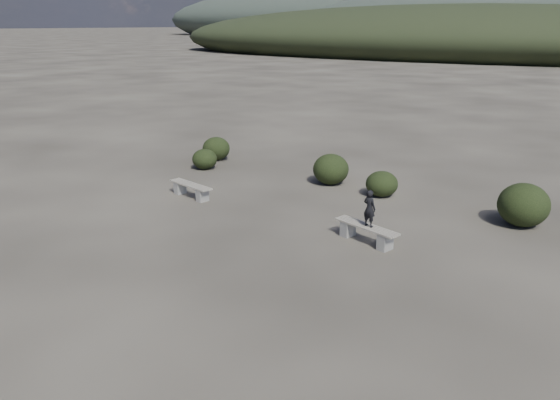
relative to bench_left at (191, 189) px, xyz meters
The scene contains 9 objects.
ground 6.41m from the bench_left, 50.23° to the right, with size 1200.00×1200.00×0.00m, color #2C2722.
bench_left is the anchor object (origin of this frame).
bench_right 6.52m from the bench_left, ahead, with size 1.94×0.88×0.48m.
seated_person 6.63m from the bench_left, ahead, with size 0.36×0.24×0.98m, color black.
shrub_a 3.71m from the bench_left, 124.27° to the left, with size 0.98×0.98×0.80m, color black.
shrub_b 5.03m from the bench_left, 52.22° to the left, with size 1.28×1.28×1.09m, color black.
shrub_c 6.34m from the bench_left, 34.96° to the left, with size 1.07×1.07×0.85m, color black.
shrub_d 10.20m from the bench_left, 18.68° to the left, with size 1.42×1.42×1.24m, color black.
shrub_f 5.24m from the bench_left, 120.98° to the left, with size 1.15×1.15×0.97m, color black.
Camera 1 is at (7.97, -7.77, 5.50)m, focal length 35.00 mm.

